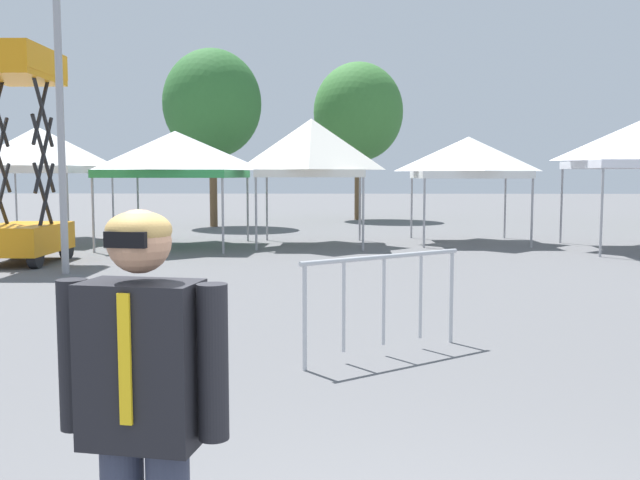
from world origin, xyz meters
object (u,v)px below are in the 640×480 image
(canopy_tent_far_left, at_px, (311,148))
(canopy_tent_far_right, at_px, (468,158))
(canopy_tent_behind_right, at_px, (175,154))
(person_foreground, at_px, (143,414))
(tree_behind_tents_right, at_px, (212,104))
(tree_behind_tents_center, at_px, (358,112))
(scissor_lift, at_px, (22,201))
(canopy_tent_right_of_center, at_px, (38,150))
(crowd_barrier_near_person, at_px, (384,285))

(canopy_tent_far_left, xyz_separation_m, canopy_tent_far_right, (4.38, 0.83, -0.24))
(canopy_tent_behind_right, height_order, person_foreground, canopy_tent_behind_right)
(canopy_tent_behind_right, height_order, tree_behind_tents_right, tree_behind_tents_right)
(tree_behind_tents_center, bearing_deg, tree_behind_tents_right, -142.94)
(canopy_tent_behind_right, relative_size, canopy_tent_far_right, 1.20)
(canopy_tent_behind_right, distance_m, canopy_tent_far_right, 8.07)
(canopy_tent_behind_right, relative_size, tree_behind_tents_right, 0.55)
(scissor_lift, xyz_separation_m, tree_behind_tents_right, (2.19, 10.91, 3.15))
(canopy_tent_right_of_center, distance_m, canopy_tent_far_left, 7.92)
(tree_behind_tents_right, bearing_deg, canopy_tent_far_right, -35.89)
(person_foreground, bearing_deg, crowd_barrier_near_person, 76.03)
(crowd_barrier_near_person, bearing_deg, tree_behind_tents_center, 89.04)
(canopy_tent_behind_right, xyz_separation_m, crowd_barrier_near_person, (4.78, -11.24, -1.70))
(scissor_lift, bearing_deg, canopy_tent_right_of_center, 109.62)
(canopy_tent_far_left, distance_m, person_foreground, 16.58)
(canopy_tent_behind_right, bearing_deg, canopy_tent_far_right, 9.22)
(scissor_lift, xyz_separation_m, crowd_barrier_near_person, (7.27, -7.60, -0.59))
(canopy_tent_far_left, bearing_deg, scissor_lift, -145.98)
(tree_behind_tents_center, bearing_deg, canopy_tent_far_left, -98.18)
(canopy_tent_far_left, relative_size, canopy_tent_far_right, 1.14)
(person_foreground, relative_size, tree_behind_tents_center, 0.27)
(canopy_tent_behind_right, height_order, crowd_barrier_near_person, canopy_tent_behind_right)
(canopy_tent_far_left, xyz_separation_m, crowd_barrier_near_person, (1.19, -11.70, -1.88))
(canopy_tent_far_right, distance_m, tree_behind_tents_center, 10.70)
(canopy_tent_right_of_center, height_order, person_foreground, canopy_tent_right_of_center)
(canopy_tent_behind_right, bearing_deg, scissor_lift, -124.32)
(canopy_tent_right_of_center, height_order, canopy_tent_far_right, canopy_tent_right_of_center)
(canopy_tent_behind_right, height_order, tree_behind_tents_center, tree_behind_tents_center)
(canopy_tent_right_of_center, bearing_deg, tree_behind_tents_center, 46.70)
(canopy_tent_behind_right, distance_m, scissor_lift, 4.54)
(canopy_tent_right_of_center, xyz_separation_m, scissor_lift, (1.79, -5.02, -1.27))
(canopy_tent_far_left, bearing_deg, tree_behind_tents_right, 119.70)
(crowd_barrier_near_person, bearing_deg, scissor_lift, 133.70)
(canopy_tent_right_of_center, xyz_separation_m, tree_behind_tents_right, (3.98, 5.89, 1.88))
(canopy_tent_far_left, relative_size, tree_behind_tents_right, 0.53)
(scissor_lift, distance_m, crowd_barrier_near_person, 10.53)
(scissor_lift, bearing_deg, canopy_tent_far_right, 25.28)
(canopy_tent_behind_right, xyz_separation_m, canopy_tent_far_left, (3.59, 0.46, 0.18))
(scissor_lift, height_order, crowd_barrier_near_person, scissor_lift)
(person_foreground, height_order, tree_behind_tents_right, tree_behind_tents_right)
(canopy_tent_far_left, height_order, canopy_tent_far_right, canopy_tent_far_left)
(person_foreground, distance_m, tree_behind_tents_right, 23.89)
(canopy_tent_behind_right, relative_size, scissor_lift, 0.78)
(canopy_tent_far_right, height_order, person_foreground, canopy_tent_far_right)
(scissor_lift, relative_size, tree_behind_tents_right, 0.70)
(scissor_lift, relative_size, crowd_barrier_near_person, 2.66)
(canopy_tent_far_right, xyz_separation_m, tree_behind_tents_center, (-2.80, 10.10, 2.16))
(tree_behind_tents_center, height_order, tree_behind_tents_right, tree_behind_tents_center)
(canopy_tent_far_right, bearing_deg, scissor_lift, -154.72)
(canopy_tent_far_right, height_order, tree_behind_tents_center, tree_behind_tents_center)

